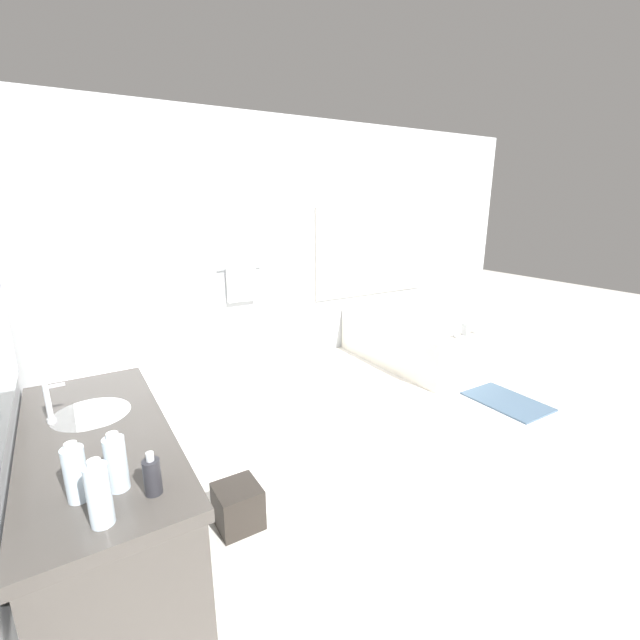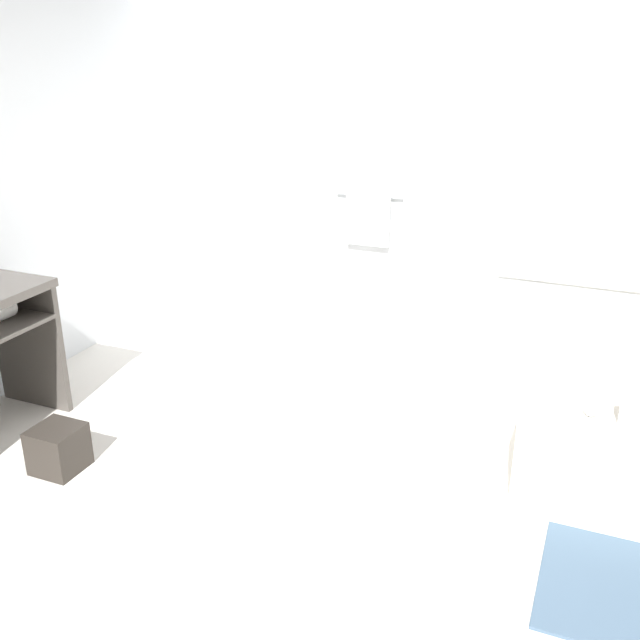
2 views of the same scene
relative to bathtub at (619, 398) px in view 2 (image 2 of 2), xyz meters
name	(u,v)px [view 2 (image 2 of 2)]	position (x,y,z in m)	size (l,w,h in m)	color
ground_plane	(276,513)	(-1.49, -1.36, -0.28)	(16.00, 16.00, 0.00)	silver
wall_back_with_blinds	(421,168)	(-1.44, 0.87, 1.07)	(7.40, 0.13, 2.70)	silver
bathtub	(619,398)	(0.00, 0.00, 0.00)	(0.92, 1.65, 0.63)	silver
waste_bin	(58,449)	(-2.74, -1.47, -0.15)	(0.25, 0.25, 0.25)	#2D2823
bath_mat	(597,585)	(-0.01, -1.29, -0.27)	(0.47, 0.71, 0.02)	slate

